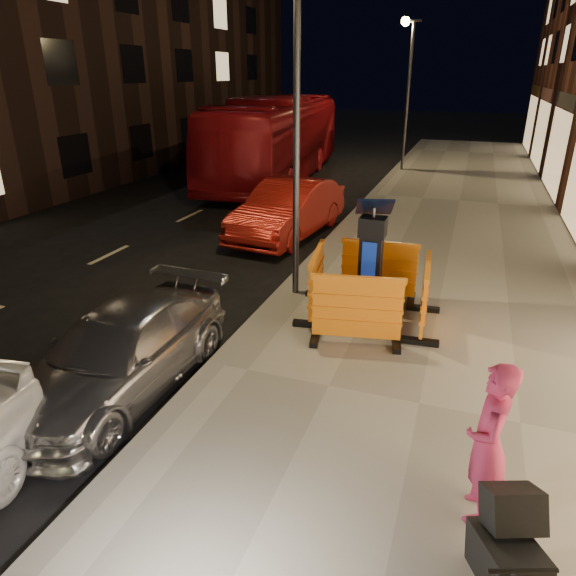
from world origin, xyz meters
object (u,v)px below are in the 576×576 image
(bus_doubledecker, at_px, (278,179))
(car_silver, at_px, (126,386))
(parking_kiosk, at_px, (370,264))
(barrier_front, at_px, (357,310))
(car_red, at_px, (289,236))
(man, at_px, (488,444))
(barrier_kerbside, at_px, (316,282))
(stroller, at_px, (508,557))
(barrier_back, at_px, (379,270))
(barrier_bldgside, at_px, (425,296))

(bus_doubledecker, bearing_deg, car_silver, -82.45)
(parking_kiosk, height_order, barrier_front, parking_kiosk)
(car_silver, bearing_deg, car_red, 93.56)
(barrier_front, xyz_separation_m, man, (1.89, -3.02, 0.27))
(barrier_front, relative_size, barrier_kerbside, 1.00)
(bus_doubledecker, xyz_separation_m, man, (8.25, -16.38, 0.99))
(parking_kiosk, xyz_separation_m, car_silver, (-2.89, -3.07, -1.18))
(car_silver, bearing_deg, stroller, -18.22)
(car_red, bearing_deg, car_silver, -82.09)
(barrier_front, distance_m, man, 3.58)
(barrier_front, height_order, barrier_back, same)
(barrier_back, relative_size, man, 0.87)
(barrier_front, bearing_deg, barrier_kerbside, 124.12)
(barrier_front, height_order, car_silver, barrier_front)
(barrier_back, xyz_separation_m, bus_doubledecker, (-6.35, 11.46, -0.73))
(barrier_back, height_order, car_silver, barrier_back)
(parking_kiosk, height_order, barrier_kerbside, parking_kiosk)
(barrier_kerbside, relative_size, barrier_bldgside, 1.00)
(car_red, bearing_deg, barrier_back, -44.12)
(parking_kiosk, bearing_deg, barrier_front, -95.88)
(barrier_front, distance_m, bus_doubledecker, 14.81)
(car_red, bearing_deg, stroller, -55.34)
(barrier_kerbside, distance_m, car_silver, 3.70)
(barrier_front, xyz_separation_m, stroller, (2.09, -3.92, -0.10))
(barrier_kerbside, height_order, barrier_bldgside, same)
(barrier_kerbside, relative_size, car_red, 0.32)
(barrier_front, bearing_deg, car_red, 108.17)
(parking_kiosk, height_order, barrier_bldgside, parking_kiosk)
(parking_kiosk, relative_size, barrier_front, 1.40)
(barrier_back, xyz_separation_m, car_red, (-3.15, 3.77, -0.73))
(barrier_bldgside, bearing_deg, parking_kiosk, 86.12)
(barrier_kerbside, relative_size, man, 0.87)
(barrier_back, height_order, barrier_kerbside, same)
(car_red, distance_m, man, 10.09)
(barrier_back, height_order, car_red, barrier_back)
(barrier_kerbside, distance_m, barrier_bldgside, 1.90)
(barrier_bldgside, bearing_deg, car_silver, 124.80)
(barrier_back, xyz_separation_m, car_silver, (-2.89, -4.02, -0.73))
(stroller, bearing_deg, barrier_bldgside, 82.54)
(barrier_back, distance_m, man, 5.28)
(parking_kiosk, bearing_deg, bus_doubledecker, 111.22)
(barrier_front, bearing_deg, car_silver, -154.57)
(barrier_kerbside, relative_size, bus_doubledecker, 0.12)
(barrier_front, relative_size, man, 0.87)
(parking_kiosk, distance_m, barrier_kerbside, 1.05)
(car_silver, bearing_deg, barrier_kerbside, 59.41)
(barrier_back, bearing_deg, car_red, 127.00)
(barrier_kerbside, bearing_deg, car_silver, 139.88)
(parking_kiosk, height_order, car_red, parking_kiosk)
(barrier_bldgside, bearing_deg, car_red, 37.10)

